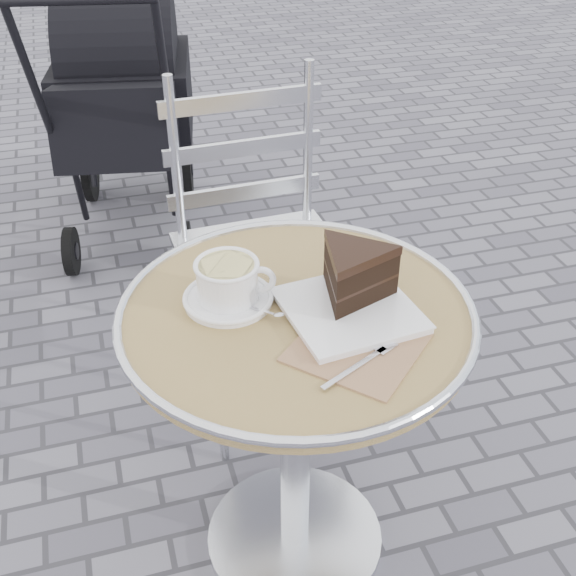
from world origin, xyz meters
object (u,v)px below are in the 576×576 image
object	(u,v)px
cappuccino_set	(229,285)
cake_plate_set	(353,282)
bistro_chair	(254,212)
baby_stroller	(124,115)
cafe_table	(296,373)

from	to	relation	value
cappuccino_set	cake_plate_set	world-z (taller)	cake_plate_set
cappuccino_set	bistro_chair	xyz separation A→B (m)	(0.19, 0.56, -0.16)
bistro_chair	baby_stroller	distance (m)	1.19
cafe_table	cappuccino_set	size ratio (longest dim) A/B	3.91
cake_plate_set	bistro_chair	distance (m)	0.67
cappuccino_set	bistro_chair	world-z (taller)	bistro_chair
cappuccino_set	bistro_chair	bearing A→B (deg)	84.85
cake_plate_set	baby_stroller	size ratio (longest dim) A/B	0.35
bistro_chair	cappuccino_set	bearing A→B (deg)	-110.89
baby_stroller	bistro_chair	bearing A→B (deg)	-67.12
baby_stroller	cake_plate_set	bearing A→B (deg)	-70.11
cafe_table	cake_plate_set	bearing A→B (deg)	-9.92
cafe_table	bistro_chair	xyz separation A→B (m)	(0.07, 0.63, 0.05)
cappuccino_set	baby_stroller	bearing A→B (deg)	105.53
cappuccino_set	cafe_table	bearing A→B (deg)	-15.49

